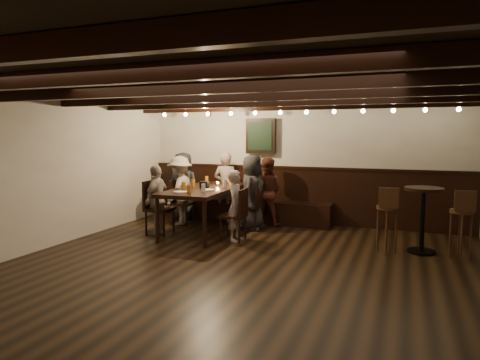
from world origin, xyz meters
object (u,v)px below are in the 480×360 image
at_px(dining_table, 206,191).
at_px(person_bench_left, 183,186).
at_px(person_right_near, 252,192).
at_px(bar_stool_left, 387,228).
at_px(chair_right_far, 234,225).
at_px(person_bench_centre, 226,187).
at_px(person_left_near, 180,190).
at_px(bar_stool_right, 461,233).
at_px(high_top_table, 423,210).
at_px(person_right_far, 236,206).
at_px(person_left_far, 157,200).
at_px(chair_left_near, 182,211).
at_px(chair_right_near, 250,214).
at_px(person_bench_right, 266,192).
at_px(chair_left_far, 159,218).

bearing_deg(dining_table, person_bench_left, 135.00).
bearing_deg(person_right_near, dining_table, 120.96).
distance_m(dining_table, bar_stool_left, 3.20).
xyz_separation_m(chair_right_far, person_bench_centre, (-0.78, 1.47, 0.44)).
distance_m(person_left_near, bar_stool_right, 4.99).
height_order(person_right_near, high_top_table, person_right_near).
height_order(person_bench_centre, bar_stool_left, person_bench_centre).
height_order(person_bench_centre, person_right_far, person_bench_centre).
bearing_deg(person_left_far, bar_stool_left, 90.39).
distance_m(person_right_near, bar_stool_right, 3.52).
bearing_deg(bar_stool_right, person_bench_left, 159.77).
bearing_deg(chair_left_near, person_bench_left, -158.04).
relative_size(person_left_near, bar_stool_left, 1.34).
relative_size(person_left_far, person_right_far, 1.04).
bearing_deg(chair_right_near, bar_stool_left, -109.77).
relative_size(chair_right_near, person_bench_left, 0.66).
bearing_deg(dining_table, high_top_table, -3.73).
xyz_separation_m(chair_right_near, chair_right_far, (0.04, -0.90, -0.02)).
height_order(dining_table, person_left_far, person_left_far).
bearing_deg(dining_table, bar_stool_left, -7.66).
xyz_separation_m(dining_table, person_bench_centre, (-0.04, 1.05, -0.04)).
bearing_deg(chair_right_near, person_left_far, 121.48).
bearing_deg(high_top_table, chair_right_far, -173.52).
distance_m(person_bench_right, person_right_far, 1.36).
bearing_deg(person_bench_centre, person_left_near, 38.66).
bearing_deg(chair_right_far, chair_left_near, 57.94).
relative_size(chair_left_near, person_left_far, 0.71).
distance_m(person_bench_right, person_left_near, 1.71).
distance_m(person_bench_left, person_bench_right, 1.80).
bearing_deg(person_left_near, chair_left_far, 1.89).
height_order(chair_right_far, person_right_far, person_right_far).
bearing_deg(chair_right_far, person_right_near, -2.00).
bearing_deg(person_bench_centre, chair_right_near, 140.18).
distance_m(chair_left_near, high_top_table, 4.45).
bearing_deg(person_left_near, person_bench_left, -161.57).
relative_size(chair_left_far, person_bench_centre, 0.68).
xyz_separation_m(person_right_far, bar_stool_left, (2.40, 0.13, -0.22)).
relative_size(person_bench_right, bar_stool_right, 1.32).
height_order(chair_right_far, bar_stool_right, bar_stool_right).
relative_size(chair_left_near, person_bench_centre, 0.62).
relative_size(dining_table, person_right_far, 1.85).
xyz_separation_m(dining_table, chair_left_near, (-0.74, 0.42, -0.48)).
height_order(chair_left_near, person_left_near, person_left_near).
distance_m(person_bench_right, person_left_far, 2.13).
height_order(person_left_near, person_right_far, person_left_near).
height_order(person_bench_right, bar_stool_right, person_bench_right).
xyz_separation_m(person_bench_centre, person_right_far, (0.81, -1.47, -0.12)).
xyz_separation_m(person_left_far, bar_stool_left, (3.90, 0.19, -0.25)).
xyz_separation_m(chair_right_near, person_left_near, (-1.47, -0.06, 0.40)).
bearing_deg(chair_left_near, chair_right_far, 57.94).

